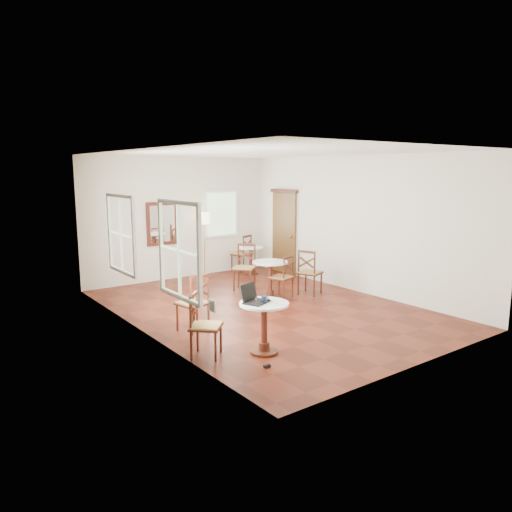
{
  "coord_description": "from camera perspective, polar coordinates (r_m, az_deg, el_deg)",
  "views": [
    {
      "loc": [
        -5.6,
        -7.3,
        2.66
      ],
      "look_at": [
        0.0,
        0.3,
        1.0
      ],
      "focal_mm": 34.03,
      "sensor_mm": 36.0,
      "label": 1
    }
  ],
  "objects": [
    {
      "name": "laptop",
      "position": [
        7.09,
        -0.33,
        -4.93
      ],
      "size": [
        0.47,
        0.44,
        0.27
      ],
      "rotation": [
        0.0,
        0.0,
        0.4
      ],
      "color": "black",
      "rests_on": "cafe_table_near"
    },
    {
      "name": "room_shell",
      "position": [
        9.41,
        -0.2,
        5.28
      ],
      "size": [
        5.02,
        7.02,
        3.01
      ],
      "color": "silver",
      "rests_on": "ground"
    },
    {
      "name": "ground",
      "position": [
        9.58,
        1.07,
        -6.16
      ],
      "size": [
        7.0,
        7.0,
        0.0
      ],
      "primitive_type": "plane",
      "color": "#551A0E",
      "rests_on": "ground"
    },
    {
      "name": "mouse",
      "position": [
        7.14,
        1.4,
        -5.24
      ],
      "size": [
        0.09,
        0.06,
        0.03
      ],
      "primitive_type": "ellipsoid",
      "rotation": [
        0.0,
        0.0,
        -0.08
      ],
      "color": "black",
      "rests_on": "cafe_table_near"
    },
    {
      "name": "chair_near_a",
      "position": [
        8.2,
        -7.34,
        -5.47
      ],
      "size": [
        0.54,
        0.54,
        0.98
      ],
      "rotation": [
        0.0,
        0.0,
        3.35
      ],
      "color": "#451D11",
      "rests_on": "ground"
    },
    {
      "name": "water_glass",
      "position": [
        7.03,
        0.09,
        -5.25
      ],
      "size": [
        0.06,
        0.06,
        0.09
      ],
      "primitive_type": "cylinder",
      "color": "white",
      "rests_on": "cafe_table_near"
    },
    {
      "name": "floor_lamp",
      "position": [
        12.16,
        -6.15,
        3.92
      ],
      "size": [
        0.32,
        0.32,
        1.64
      ],
      "color": "#BF8C3F",
      "rests_on": "ground"
    },
    {
      "name": "chair_near_b",
      "position": [
        7.09,
        -6.11,
        -8.12
      ],
      "size": [
        0.61,
        0.61,
        0.94
      ],
      "rotation": [
        0.0,
        0.0,
        0.8
      ],
      "color": "#451D11",
      "rests_on": "ground"
    },
    {
      "name": "chair_back_b",
      "position": [
        10.96,
        -1.34,
        -1.34
      ],
      "size": [
        0.67,
        0.67,
        1.03
      ],
      "rotation": [
        0.0,
        0.0,
        -0.88
      ],
      "color": "#451D11",
      "rests_on": "ground"
    },
    {
      "name": "cafe_table_back",
      "position": [
        12.64,
        -0.62,
        -0.14
      ],
      "size": [
        0.67,
        0.67,
        0.71
      ],
      "color": "#451D11",
      "rests_on": "ground"
    },
    {
      "name": "cafe_table_near",
      "position": [
        7.17,
        0.96,
        -7.77
      ],
      "size": [
        0.73,
        0.73,
        0.77
      ],
      "color": "#451D11",
      "rests_on": "ground"
    },
    {
      "name": "chair_mid_a",
      "position": [
        10.23,
        3.12,
        -2.49
      ],
      "size": [
        0.53,
        0.53,
        0.91
      ],
      "rotation": [
        0.0,
        0.0,
        3.44
      ],
      "color": "#451D11",
      "rests_on": "ground"
    },
    {
      "name": "navy_mug",
      "position": [
        7.07,
        0.99,
        -5.12
      ],
      "size": [
        0.13,
        0.08,
        0.1
      ],
      "color": "#101C38",
      "rests_on": "cafe_table_near"
    },
    {
      "name": "chair_back_a",
      "position": [
        12.92,
        -1.62,
        0.31
      ],
      "size": [
        0.59,
        0.59,
        0.99
      ],
      "rotation": [
        0.0,
        0.0,
        3.53
      ],
      "color": "#451D11",
      "rests_on": "ground"
    },
    {
      "name": "power_adapter",
      "position": [
        6.82,
        1.3,
        -12.81
      ],
      "size": [
        0.09,
        0.06,
        0.04
      ],
      "primitive_type": "cube",
      "color": "black",
      "rests_on": "ground"
    },
    {
      "name": "chair_mid_b",
      "position": [
        10.57,
        6.31,
        -1.92
      ],
      "size": [
        0.6,
        0.6,
        0.99
      ],
      "rotation": [
        0.0,
        0.0,
        1.96
      ],
      "color": "#451D11",
      "rests_on": "ground"
    },
    {
      "name": "cafe_table_mid",
      "position": [
        10.22,
        1.67,
        -2.3
      ],
      "size": [
        0.75,
        0.75,
        0.79
      ],
      "color": "#451D11",
      "rests_on": "ground"
    }
  ]
}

